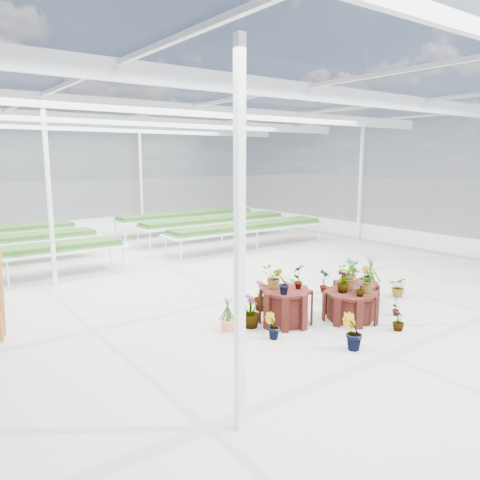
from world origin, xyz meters
TOP-DOWN VIEW (x-y plane):
  - ground_plane at (0.00, 0.00)m, footprint 24.00×24.00m
  - greenhouse_shell at (0.00, 0.00)m, footprint 18.00×24.00m
  - steel_frame at (0.00, 0.00)m, footprint 18.00×24.00m
  - nursery_benches at (0.00, 7.20)m, footprint 16.00×7.00m
  - plinth_tall at (-0.14, -1.63)m, footprint 1.04×1.04m
  - plinth_mid at (1.06, -2.23)m, footprint 1.32×1.32m
  - plinth_low at (2.06, -1.53)m, footprint 1.26×1.26m
  - nursery_plants at (1.02, -1.51)m, footprint 4.92×3.20m

SIDE VIEW (x-z plane):
  - ground_plane at x=0.00m, z-range 0.00..0.00m
  - plinth_low at x=2.06m, z-range 0.00..0.44m
  - plinth_mid at x=1.06m, z-range 0.00..0.58m
  - plinth_tall at x=-0.14m, z-range 0.00..0.69m
  - nursery_benches at x=0.00m, z-range 0.00..0.84m
  - nursery_plants at x=1.02m, z-range -0.09..1.10m
  - greenhouse_shell at x=0.00m, z-range 0.00..4.50m
  - steel_frame at x=0.00m, z-range 0.00..4.50m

